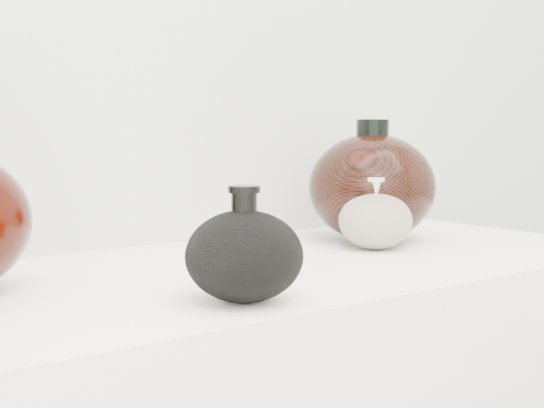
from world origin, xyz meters
TOP-DOWN VIEW (x-y plane):
  - black_gourd_vase at (-0.13, 0.78)m, footprint 0.16×0.16m
  - cream_gourd_vase at (0.24, 0.95)m, footprint 0.13×0.13m
  - right_round_pot at (0.30, 1.02)m, footprint 0.25×0.25m

SIDE VIEW (x-z plane):
  - cream_gourd_vase at x=0.24m, z-range 0.89..1.00m
  - black_gourd_vase at x=-0.13m, z-range 0.89..1.01m
  - right_round_pot at x=0.30m, z-range 0.89..1.09m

